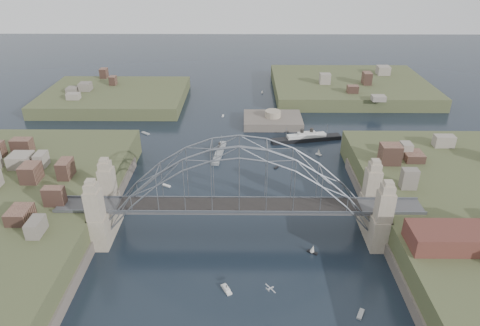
% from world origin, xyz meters
% --- Properties ---
extents(ground, '(500.00, 500.00, 0.00)m').
position_xyz_m(ground, '(0.00, 0.00, 0.00)').
color(ground, black).
rests_on(ground, ground).
extents(bridge, '(84.00, 13.80, 24.60)m').
position_xyz_m(bridge, '(0.00, 0.00, 12.32)').
color(bridge, '#454547').
rests_on(bridge, ground).
extents(headland_nw, '(60.00, 45.00, 9.00)m').
position_xyz_m(headland_nw, '(-55.00, 95.00, 0.50)').
color(headland_nw, '#424929').
rests_on(headland_nw, ground).
extents(headland_ne, '(70.00, 55.00, 9.50)m').
position_xyz_m(headland_ne, '(50.00, 110.00, 0.75)').
color(headland_ne, '#424929').
rests_on(headland_ne, ground).
extents(fort_island, '(22.00, 16.00, 9.40)m').
position_xyz_m(fort_island, '(12.00, 70.00, -0.34)').
color(fort_island, '#584F46').
rests_on(fort_island, ground).
extents(wharf_shed, '(20.00, 8.00, 4.00)m').
position_xyz_m(wharf_shed, '(44.00, -14.00, 10.00)').
color(wharf_shed, '#592D26').
rests_on(wharf_shed, shore_east).
extents(naval_cruiser_near, '(4.02, 16.48, 4.90)m').
position_xyz_m(naval_cruiser_near, '(-7.06, 43.50, 0.76)').
color(naval_cruiser_near, gray).
rests_on(naval_cruiser_near, ground).
extents(naval_cruiser_far, '(4.57, 16.18, 5.41)m').
position_xyz_m(naval_cruiser_far, '(-28.14, 92.60, 0.84)').
color(naval_cruiser_far, gray).
rests_on(naval_cruiser_far, ground).
extents(ocean_liner, '(25.12, 8.51, 6.13)m').
position_xyz_m(ocean_liner, '(22.94, 54.67, 0.95)').
color(ocean_liner, black).
rests_on(ocean_liner, ground).
extents(aeroplane, '(1.89, 2.47, 0.42)m').
position_xyz_m(aeroplane, '(5.92, -23.40, 5.21)').
color(aeroplane, '#ABAFB2').
extents(small_boat_a, '(2.67, 2.00, 0.45)m').
position_xyz_m(small_boat_a, '(-21.18, 22.68, 0.15)').
color(small_boat_a, silver).
rests_on(small_boat_a, ground).
extents(small_boat_b, '(1.69, 1.88, 0.45)m').
position_xyz_m(small_boat_b, '(11.10, 34.10, 0.15)').
color(small_boat_b, silver).
rests_on(small_boat_b, ground).
extents(small_boat_c, '(2.45, 3.33, 1.43)m').
position_xyz_m(small_boat_c, '(-2.39, -18.45, 0.28)').
color(small_boat_c, silver).
rests_on(small_boat_c, ground).
extents(small_boat_d, '(1.98, 1.70, 2.38)m').
position_xyz_m(small_boat_d, '(25.59, 43.37, 0.95)').
color(small_boat_d, silver).
rests_on(small_boat_d, ground).
extents(small_boat_e, '(3.56, 3.16, 0.45)m').
position_xyz_m(small_boat_e, '(-34.90, 60.23, 0.15)').
color(small_boat_e, silver).
rests_on(small_boat_e, ground).
extents(small_boat_f, '(1.73, 1.15, 0.45)m').
position_xyz_m(small_boat_f, '(6.00, 47.30, 0.15)').
color(small_boat_f, silver).
rests_on(small_boat_f, ground).
extents(small_boat_g, '(2.03, 2.79, 0.45)m').
position_xyz_m(small_boat_g, '(23.07, -24.60, 0.15)').
color(small_boat_g, silver).
rests_on(small_boat_g, ground).
extents(small_boat_h, '(0.78, 2.06, 0.45)m').
position_xyz_m(small_boat_h, '(-7.42, 78.03, 0.15)').
color(small_boat_h, silver).
rests_on(small_boat_h, ground).
extents(small_boat_i, '(2.44, 1.25, 2.38)m').
position_xyz_m(small_boat_i, '(28.20, 14.98, 0.88)').
color(small_boat_i, silver).
rests_on(small_boat_i, ground).
extents(small_boat_k, '(0.91, 2.12, 1.43)m').
position_xyz_m(small_boat_k, '(9.40, 108.28, 0.29)').
color(small_boat_k, silver).
rests_on(small_boat_k, ground).
extents(small_boat_l, '(2.75, 1.57, 1.43)m').
position_xyz_m(small_boat_l, '(-45.32, 33.22, 0.28)').
color(small_boat_l, silver).
rests_on(small_boat_l, ground).
extents(small_boat_m, '(2.46, 1.96, 2.38)m').
position_xyz_m(small_boat_m, '(16.55, -6.64, 0.86)').
color(small_boat_m, silver).
rests_on(small_boat_m, ground).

